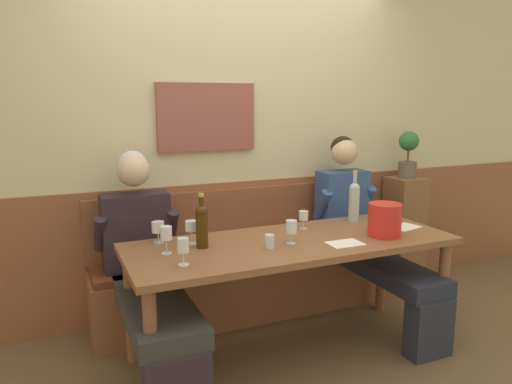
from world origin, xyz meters
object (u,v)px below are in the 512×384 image
at_px(wall_bench, 251,278).
at_px(wine_glass_near_bucket, 183,247).
at_px(person_center_left_seat, 147,264).
at_px(wine_glass_center_rear, 158,228).
at_px(wine_glass_mid_left, 291,228).
at_px(water_tumbler_right, 270,241).
at_px(wine_glass_mid_right, 304,217).
at_px(dining_table, 292,254).
at_px(wine_glass_right_end, 191,227).
at_px(ice_bucket, 385,220).
at_px(person_right_seat, 365,231).
at_px(wine_glass_center_front, 166,234).
at_px(wine_bottle_green_tall, 202,225).
at_px(potted_plant, 408,153).
at_px(wine_bottle_amber_mid, 354,200).

height_order(wall_bench, wine_glass_near_bucket, wall_bench).
distance_m(person_center_left_seat, wine_glass_center_rear, 0.23).
xyz_separation_m(wine_glass_mid_left, water_tumbler_right, (-0.16, -0.03, -0.06)).
bearing_deg(wine_glass_mid_right, dining_table, -132.67).
bearing_deg(person_center_left_seat, wine_glass_right_end, -25.46).
relative_size(ice_bucket, water_tumbler_right, 2.57).
bearing_deg(person_right_seat, wine_glass_center_rear, -178.87).
height_order(wine_glass_right_end, wine_glass_center_front, wine_glass_center_front).
bearing_deg(dining_table, person_right_seat, 22.33).
bearing_deg(wall_bench, wine_bottle_green_tall, -134.36).
bearing_deg(water_tumbler_right, wine_bottle_green_tall, 154.35).
bearing_deg(person_right_seat, ice_bucket, -113.14).
height_order(wine_glass_mid_right, water_tumbler_right, wine_glass_mid_right).
distance_m(wine_glass_center_front, potted_plant, 2.34).
bearing_deg(wine_glass_center_rear, wall_bench, 25.07).
height_order(wine_glass_near_bucket, potted_plant, potted_plant).
height_order(dining_table, water_tumbler_right, water_tumbler_right).
distance_m(person_right_seat, wine_bottle_green_tall, 1.37).
distance_m(ice_bucket, wine_bottle_amber_mid, 0.41).
bearing_deg(wine_glass_near_bucket, ice_bucket, 1.12).
height_order(ice_bucket, wine_glass_near_bucket, ice_bucket).
xyz_separation_m(person_right_seat, potted_plant, (0.69, 0.36, 0.51)).
distance_m(wine_glass_mid_right, wine_glass_center_front, 0.98).
relative_size(wine_glass_mid_right, wine_glass_near_bucket, 0.82).
height_order(dining_table, person_center_left_seat, person_center_left_seat).
bearing_deg(dining_table, wall_bench, 90.00).
distance_m(ice_bucket, potted_plant, 1.25).
height_order(wine_bottle_amber_mid, potted_plant, potted_plant).
relative_size(person_right_seat, wine_bottle_amber_mid, 3.66).
xyz_separation_m(dining_table, person_center_left_seat, (-0.84, 0.30, -0.04)).
distance_m(wine_bottle_green_tall, wine_glass_near_bucket, 0.32).
xyz_separation_m(dining_table, wine_bottle_green_tall, (-0.55, 0.08, 0.23)).
height_order(wall_bench, wine_glass_center_front, wall_bench).
bearing_deg(water_tumbler_right, person_center_left_seat, 149.06).
xyz_separation_m(dining_table, wine_glass_right_end, (-0.59, 0.18, 0.19)).
distance_m(wine_glass_near_bucket, water_tumbler_right, 0.55).
xyz_separation_m(wine_glass_center_rear, potted_plant, (2.23, 0.39, 0.32)).
distance_m(dining_table, wine_glass_center_rear, 0.84).
xyz_separation_m(wall_bench, wine_glass_mid_left, (-0.04, -0.70, 0.57)).
bearing_deg(wine_glass_near_bucket, person_center_left_seat, 102.85).
height_order(dining_table, wine_glass_right_end, wine_glass_right_end).
distance_m(wall_bench, wine_glass_near_bucket, 1.24).
relative_size(person_right_seat, water_tumbler_right, 16.22).
bearing_deg(wine_bottle_amber_mid, ice_bucket, -97.26).
bearing_deg(potted_plant, water_tumbler_right, -155.18).
bearing_deg(person_right_seat, person_center_left_seat, -179.27).
distance_m(person_center_left_seat, person_right_seat, 1.62).
bearing_deg(wine_glass_mid_right, wine_glass_right_end, -177.44).
relative_size(person_center_left_seat, wine_glass_near_bucket, 8.70).
relative_size(person_right_seat, ice_bucket, 6.32).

